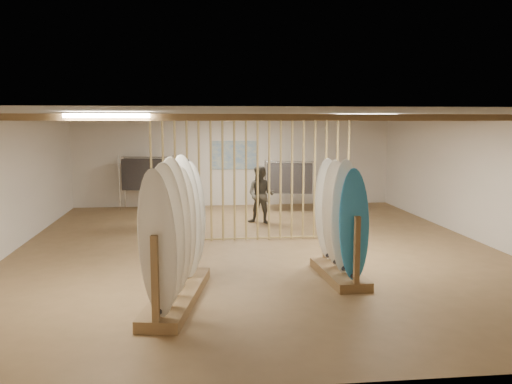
{
  "coord_description": "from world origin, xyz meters",
  "views": [
    {
      "loc": [
        -1.28,
        -11.09,
        2.66
      ],
      "look_at": [
        0.0,
        0.0,
        1.2
      ],
      "focal_mm": 38.0,
      "sensor_mm": 36.0,
      "label": 1
    }
  ],
  "objects": [
    {
      "name": "floor",
      "position": [
        0.0,
        0.0,
        0.0
      ],
      "size": [
        12.0,
        12.0,
        0.0
      ],
      "primitive_type": "plane",
      "color": "olive",
      "rests_on": "ground"
    },
    {
      "name": "ceiling",
      "position": [
        0.0,
        0.0,
        2.8
      ],
      "size": [
        12.0,
        12.0,
        0.0
      ],
      "primitive_type": "plane",
      "rotation": [
        3.14,
        0.0,
        0.0
      ],
      "color": "gray",
      "rests_on": "ground"
    },
    {
      "name": "wall_back",
      "position": [
        0.0,
        6.0,
        1.4
      ],
      "size": [
        12.0,
        0.0,
        12.0
      ],
      "primitive_type": "plane",
      "rotation": [
        1.57,
        0.0,
        0.0
      ],
      "color": "silver",
      "rests_on": "ground"
    },
    {
      "name": "wall_front",
      "position": [
        0.0,
        -6.0,
        1.4
      ],
      "size": [
        12.0,
        0.0,
        12.0
      ],
      "primitive_type": "plane",
      "rotation": [
        -1.57,
        0.0,
        0.0
      ],
      "color": "silver",
      "rests_on": "ground"
    },
    {
      "name": "wall_left",
      "position": [
        -5.0,
        0.0,
        1.4
      ],
      "size": [
        0.0,
        12.0,
        12.0
      ],
      "primitive_type": "plane",
      "rotation": [
        1.57,
        0.0,
        1.57
      ],
      "color": "silver",
      "rests_on": "ground"
    },
    {
      "name": "wall_right",
      "position": [
        5.0,
        0.0,
        1.4
      ],
      "size": [
        0.0,
        12.0,
        12.0
      ],
      "primitive_type": "plane",
      "rotation": [
        1.57,
        0.0,
        -1.57
      ],
      "color": "silver",
      "rests_on": "ground"
    },
    {
      "name": "ceiling_slats",
      "position": [
        0.0,
        0.0,
        2.72
      ],
      "size": [
        9.5,
        6.12,
        0.1
      ],
      "primitive_type": "cube",
      "color": "olive",
      "rests_on": "ground"
    },
    {
      "name": "light_panels",
      "position": [
        0.0,
        0.0,
        2.74
      ],
      "size": [
        1.2,
        0.35,
        0.06
      ],
      "primitive_type": "cube",
      "color": "white",
      "rests_on": "ground"
    },
    {
      "name": "bamboo_partition",
      "position": [
        0.0,
        0.8,
        1.4
      ],
      "size": [
        4.45,
        0.05,
        2.78
      ],
      "color": "#A78C51",
      "rests_on": "ground"
    },
    {
      "name": "poster",
      "position": [
        0.0,
        5.98,
        1.6
      ],
      "size": [
        1.4,
        0.03,
        0.9
      ],
      "primitive_type": "cube",
      "color": "#2D5FA0",
      "rests_on": "ground"
    },
    {
      "name": "rack_left",
      "position": [
        -1.55,
        -3.21,
        0.72
      ],
      "size": [
        1.05,
        2.67,
        2.1
      ],
      "rotation": [
        0.0,
        0.0,
        -0.18
      ],
      "color": "olive",
      "rests_on": "floor"
    },
    {
      "name": "rack_right",
      "position": [
        1.16,
        -2.33,
        0.68
      ],
      "size": [
        0.65,
        1.77,
        2.02
      ],
      "rotation": [
        0.0,
        0.0,
        0.05
      ],
      "color": "olive",
      "rests_on": "floor"
    },
    {
      "name": "clothing_rack_a",
      "position": [
        -2.69,
        5.4,
        1.07
      ],
      "size": [
        1.51,
        0.69,
        1.65
      ],
      "rotation": [
        0.0,
        0.0,
        -0.22
      ],
      "color": "silver",
      "rests_on": "floor"
    },
    {
      "name": "clothing_rack_b",
      "position": [
        1.52,
        4.52,
        1.0
      ],
      "size": [
        1.41,
        0.61,
        1.54
      ],
      "rotation": [
        0.0,
        0.0,
        -0.19
      ],
      "color": "silver",
      "rests_on": "floor"
    },
    {
      "name": "shopper_a",
      "position": [
        -1.53,
        2.87,
        1.0
      ],
      "size": [
        0.88,
        0.84,
        2.01
      ],
      "primitive_type": "imported",
      "rotation": [
        0.0,
        0.0,
        2.5
      ],
      "color": "#25242B",
      "rests_on": "floor"
    },
    {
      "name": "shopper_b",
      "position": [
        0.45,
        2.78,
        0.86
      ],
      "size": [
        1.02,
        0.93,
        1.71
      ],
      "primitive_type": "imported",
      "rotation": [
        0.0,
        0.0,
        -0.44
      ],
      "color": "#403B31",
      "rests_on": "floor"
    }
  ]
}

